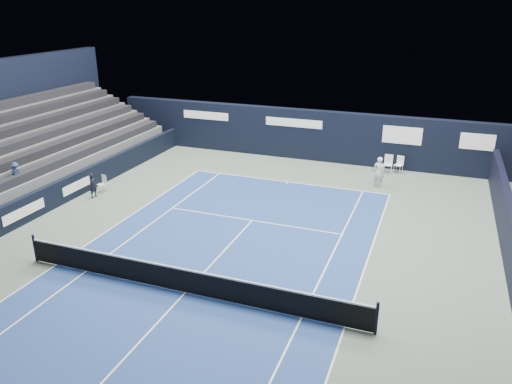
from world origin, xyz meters
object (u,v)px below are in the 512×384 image
folding_chair_back_b (388,163)px  tennis_player (379,172)px  folding_chair_back_a (400,161)px  line_judge_chair (103,182)px  tennis_net (185,280)px

folding_chair_back_b → tennis_player: 2.57m
folding_chair_back_a → folding_chair_back_b: (-0.62, -0.33, -0.04)m
folding_chair_back_b → tennis_player: size_ratio=0.64×
line_judge_chair → tennis_player: (13.33, 5.80, 0.33)m
folding_chair_back_b → line_judge_chair: bearing=-150.0°
folding_chair_back_b → tennis_net: 16.27m
folding_chair_back_a → tennis_player: bearing=-85.0°
folding_chair_back_a → tennis_player: (-0.83, -2.88, 0.19)m
folding_chair_back_a → line_judge_chair: size_ratio=1.10×
line_judge_chair → tennis_player: tennis_player is taller
folding_chair_back_a → tennis_net: (-5.56, -15.83, -0.13)m
line_judge_chair → tennis_net: tennis_net is taller
folding_chair_back_b → line_judge_chair: 15.91m
tennis_net → tennis_player: bearing=69.9°
tennis_net → folding_chair_back_a: bearing=70.7°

